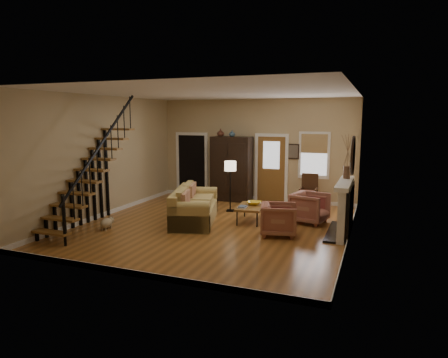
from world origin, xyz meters
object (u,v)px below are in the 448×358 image
(armoire, at_px, (232,169))
(armchair_left, at_px, (279,219))
(coffee_table, at_px, (251,214))
(side_chair, at_px, (308,191))
(armchair_right, at_px, (310,208))
(floor_lamp, at_px, (230,186))
(sofa, at_px, (195,206))

(armoire, distance_m, armchair_left, 4.14)
(armoire, xyz_separation_m, coffee_table, (1.41, -2.40, -0.84))
(armoire, xyz_separation_m, side_chair, (2.55, -0.20, -0.54))
(armoire, height_order, side_chair, armoire)
(armchair_left, distance_m, armchair_right, 1.45)
(armoire, bearing_deg, floor_lamp, -71.27)
(sofa, distance_m, floor_lamp, 1.55)
(armchair_left, bearing_deg, armchair_right, -32.59)
(coffee_table, relative_size, armchair_left, 1.35)
(sofa, distance_m, coffee_table, 1.48)
(armoire, distance_m, coffee_table, 2.90)
(armchair_left, relative_size, floor_lamp, 0.55)
(sofa, xyz_separation_m, coffee_table, (1.35, 0.55, -0.22))
(side_chair, bearing_deg, armchair_right, -79.47)
(armchair_right, bearing_deg, side_chair, 23.24)
(sofa, bearing_deg, armoire, 73.63)
(armoire, bearing_deg, armchair_left, -54.23)
(side_chair, bearing_deg, armoire, 175.52)
(armchair_left, relative_size, armchair_right, 0.94)
(armoire, relative_size, armchair_left, 2.58)
(coffee_table, bearing_deg, armchair_left, -43.21)
(coffee_table, height_order, armchair_right, armchair_right)
(armoire, relative_size, floor_lamp, 1.43)
(sofa, relative_size, coffee_table, 2.09)
(armoire, xyz_separation_m, sofa, (0.06, -2.94, -0.62))
(armoire, xyz_separation_m, armchair_right, (2.88, -1.95, -0.66))
(coffee_table, relative_size, floor_lamp, 0.75)
(armoire, relative_size, armchair_right, 2.43)
(sofa, distance_m, armchair_left, 2.36)
(armoire, height_order, sofa, armoire)
(coffee_table, xyz_separation_m, armchair_left, (0.98, -0.92, 0.16))
(side_chair, bearing_deg, floor_lamp, -147.64)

